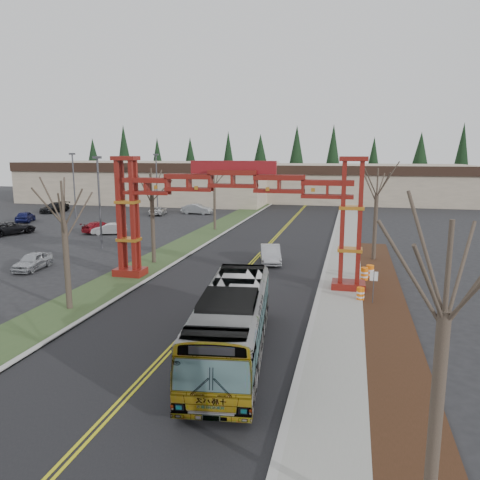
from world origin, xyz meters
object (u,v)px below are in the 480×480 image
(silver_sedan, at_px, (270,254))
(parked_car_near_c, at_px, (11,228))
(bare_tree_median_near, at_px, (64,221))
(parked_car_mid_a, at_px, (100,227))
(barrel_south, at_px, (360,294))
(bare_tree_median_far, at_px, (214,183))
(parked_car_far_a, at_px, (197,209))
(parked_car_far_b, at_px, (158,211))
(gateway_arch, at_px, (233,199))
(parked_car_near_a, at_px, (33,261))
(retail_building_west, at_px, (153,181))
(bare_tree_median_mid, at_px, (152,196))
(parked_car_near_b, at_px, (109,229))
(light_pole_near, at_px, (99,196))
(parked_car_far_c, at_px, (54,208))
(retail_building_east, at_px, (364,183))
(bare_tree_right_near, at_px, (445,313))
(barrel_mid, at_px, (364,274))
(light_pole_far, at_px, (157,178))
(light_pole_mid, at_px, (74,181))
(bare_tree_right_far, at_px, (377,195))
(transit_bus, at_px, (232,323))
(parked_car_mid_b, at_px, (25,217))
(street_sign, at_px, (374,281))
(barrel_north, at_px, (370,272))

(silver_sedan, xyz_separation_m, parked_car_near_c, (-31.17, 7.04, -0.02))
(silver_sedan, relative_size, bare_tree_median_near, 0.60)
(parked_car_mid_a, xyz_separation_m, barrel_south, (29.27, -19.63, -0.20))
(bare_tree_median_far, bearing_deg, parked_car_far_a, 116.70)
(parked_car_far_b, bearing_deg, gateway_arch, 110.24)
(parked_car_near_a, relative_size, parked_car_far_b, 0.89)
(retail_building_west, distance_m, parked_car_far_a, 23.62)
(parked_car_mid_a, bearing_deg, bare_tree_median_mid, 152.08)
(parked_car_near_b, height_order, light_pole_near, light_pole_near)
(parked_car_far_c, bearing_deg, parked_car_near_b, -35.38)
(bare_tree_median_near, xyz_separation_m, bare_tree_median_far, (0.00, 30.14, 0.31))
(retail_building_east, height_order, barrel_south, retail_building_east)
(parked_car_near_b, bearing_deg, light_pole_near, 4.87)
(bare_tree_median_far, xyz_separation_m, bare_tree_right_near, (18.00, -43.40, 0.19))
(parked_car_near_c, distance_m, bare_tree_median_far, 23.78)
(bare_tree_median_far, distance_m, light_pole_near, 15.32)
(barrel_mid, bearing_deg, parked_car_far_c, 146.96)
(light_pole_far, bearing_deg, barrel_mid, -48.90)
(bare_tree_median_mid, distance_m, barrel_south, 18.76)
(bare_tree_median_near, xyz_separation_m, bare_tree_median_mid, (0.00, 12.19, 0.39))
(parked_car_far_a, bearing_deg, light_pole_far, 73.89)
(retail_building_east, bearing_deg, barrel_south, -91.11)
(parked_car_near_a, bearing_deg, retail_building_east, 60.89)
(light_pole_mid, bearing_deg, bare_tree_right_near, -50.48)
(parked_car_near_b, bearing_deg, bare_tree_right_far, 57.94)
(transit_bus, bearing_deg, parked_car_far_a, 103.05)
(parked_car_near_b, relative_size, bare_tree_median_near, 0.51)
(parked_car_mid_b, height_order, bare_tree_median_mid, bare_tree_median_mid)
(street_sign, bearing_deg, bare_tree_median_far, 124.87)
(parked_car_far_c, xyz_separation_m, bare_tree_right_near, (47.28, -53.86, 5.01))
(retail_building_west, bearing_deg, barrel_south, -55.44)
(retail_building_west, xyz_separation_m, light_pole_near, (14.53, -45.04, 1.35))
(parked_car_near_c, bearing_deg, light_pole_far, -80.94)
(parked_car_far_a, bearing_deg, retail_building_west, 44.75)
(retail_building_east, distance_m, parked_car_far_c, 55.65)
(barrel_north, bearing_deg, retail_building_east, 89.51)
(gateway_arch, xyz_separation_m, retail_building_west, (-30.00, 53.96, -2.22))
(silver_sedan, distance_m, light_pole_near, 17.66)
(bare_tree_median_far, height_order, barrel_north, bare_tree_median_far)
(light_pole_far, bearing_deg, gateway_arch, -59.84)
(light_pole_near, bearing_deg, barrel_mid, -14.46)
(parked_car_far_b, relative_size, light_pole_mid, 0.49)
(retail_building_west, bearing_deg, light_pole_mid, -90.78)
(parked_car_near_a, xyz_separation_m, bare_tree_median_near, (8.42, -7.85, 4.59))
(light_pole_mid, bearing_deg, parked_car_far_c, 144.48)
(transit_bus, distance_m, silver_sedan, 18.81)
(parked_car_near_c, distance_m, light_pole_near, 15.63)
(parked_car_mid_a, height_order, parked_car_far_c, parked_car_far_c)
(street_sign, bearing_deg, retail_building_east, 89.54)
(parked_car_near_c, relative_size, parked_car_mid_a, 1.18)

